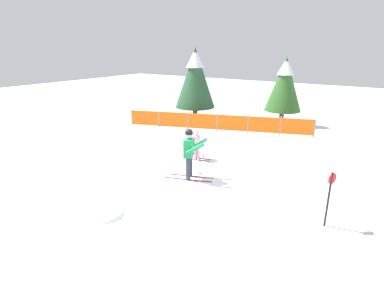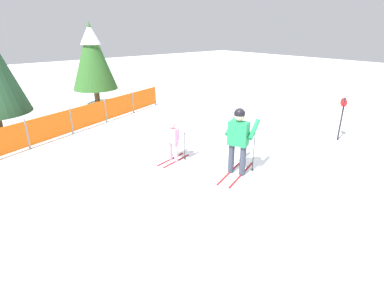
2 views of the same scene
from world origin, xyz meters
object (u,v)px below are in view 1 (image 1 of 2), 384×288
(skier_child, at_px, (197,143))
(safety_fence, at_px, (217,122))
(trail_marker, at_px, (329,193))
(conifer_far, at_px, (285,83))
(skier_adult, at_px, (190,149))
(conifer_near, at_px, (195,77))

(skier_child, distance_m, safety_fence, 4.29)
(safety_fence, height_order, trail_marker, trail_marker)
(safety_fence, bearing_deg, conifer_far, 54.23)
(skier_adult, height_order, safety_fence, skier_adult)
(skier_adult, height_order, conifer_far, conifer_far)
(skier_child, distance_m, trail_marker, 5.53)
(skier_child, xyz_separation_m, trail_marker, (5.07, -2.18, 0.20))
(conifer_far, xyz_separation_m, conifer_near, (-4.37, -2.23, 0.30))
(skier_adult, distance_m, skier_child, 1.85)
(skier_child, height_order, safety_fence, skier_child)
(conifer_far, height_order, conifer_near, conifer_near)
(skier_adult, xyz_separation_m, conifer_far, (0.25, 8.99, 1.27))
(skier_child, xyz_separation_m, safety_fence, (-1.35, 4.07, -0.21))
(skier_adult, distance_m, conifer_far, 9.09)
(conifer_far, xyz_separation_m, trail_marker, (4.06, -9.52, -1.42))
(safety_fence, distance_m, conifer_far, 4.43)
(conifer_far, bearing_deg, skier_child, -97.86)
(skier_adult, xyz_separation_m, conifer_near, (-4.12, 6.76, 1.57))
(skier_adult, distance_m, trail_marker, 4.35)
(conifer_near, bearing_deg, trail_marker, -40.84)
(skier_child, bearing_deg, skier_adult, -78.34)
(skier_child, relative_size, safety_fence, 0.13)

